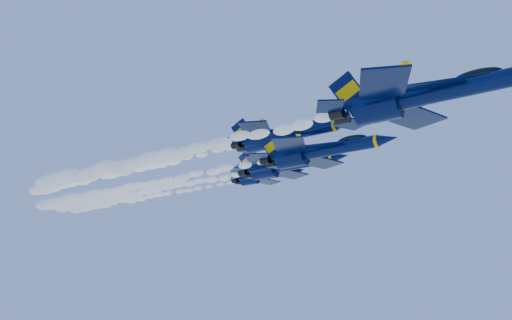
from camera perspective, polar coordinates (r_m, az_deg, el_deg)
The scene contains 10 objects.
jet_lead at distance 48.68m, azimuth 18.16°, elevation 6.91°, with size 19.73×16.18×7.33m.
smoke_trail_jet_lead at distance 63.41m, azimuth -11.34°, elevation 0.26°, with size 48.04×2.36×2.12m, color white.
jet_second at distance 62.16m, azimuth 7.03°, elevation 0.99°, with size 17.81×14.61×6.62m.
smoke_trail_jet_second at distance 80.00m, azimuth -13.93°, elevation -3.11°, with size 48.04×2.13×1.91m, color white.
jet_third at distance 69.01m, azimuth 3.08°, elevation 2.79°, with size 18.31×15.02×6.81m.
smoke_trail_jet_third at distance 87.95m, azimuth -15.38°, elevation -1.36°, with size 48.04×2.19×1.97m, color white.
jet_fourth at distance 82.18m, azimuth 3.33°, elevation -0.64°, with size 19.64×16.11×7.30m.
smoke_trail_jet_fourth at distance 101.08m, azimuth -13.02°, elevation -3.67°, with size 48.04×2.35×2.11m, color white.
jet_fifth at distance 93.01m, azimuth 0.85°, elevation -1.84°, with size 15.19×12.46×5.64m.
smoke_trail_jet_fifth at distance 111.28m, azimuth -12.76°, elevation -4.23°, with size 48.04×1.81×1.63m, color white.
Camera 1 is at (28.87, -54.30, 132.01)m, focal length 35.00 mm.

